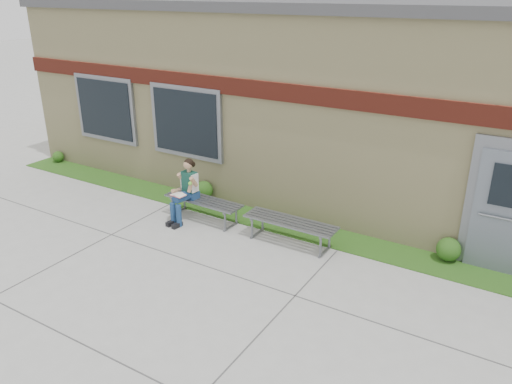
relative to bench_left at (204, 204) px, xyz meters
The scene contains 9 objects.
ground 2.77m from the bench_left, 46.79° to the right, with size 80.00×80.00×0.00m, color #9E9E99.
grass_strip 2.00m from the bench_left, 17.71° to the left, with size 16.00×0.80×0.02m, color #1A4412.
school_building 4.75m from the bench_left, 64.78° to the left, with size 16.20×6.22×4.20m.
bench_left is the anchor object (origin of this frame).
bench_right 2.00m from the bench_left, ahead, with size 1.78×0.50×0.46m.
girl 0.49m from the bench_left, 146.32° to the right, with size 0.45×0.79×1.29m.
shrub_west 5.66m from the bench_left, behind, with size 0.30×0.30×0.30m, color #1A4412.
shrub_mid 1.07m from the bench_left, 126.81° to the left, with size 0.41×0.41×0.41m, color #1A4412.
shrub_east 4.75m from the bench_left, 10.32° to the left, with size 0.42×0.42×0.42m, color #1A4412.
Camera 1 is at (3.88, -5.43, 4.45)m, focal length 35.00 mm.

